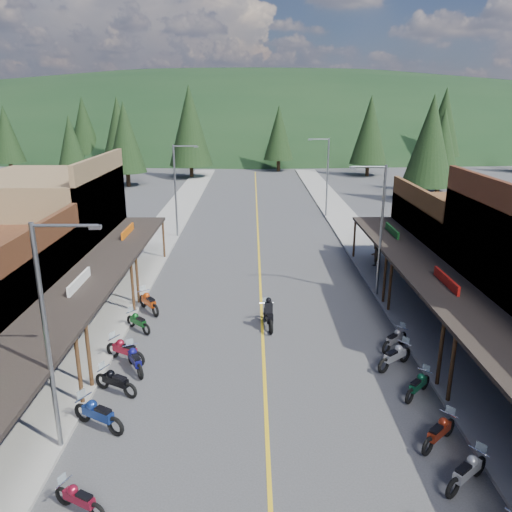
{
  "coord_description": "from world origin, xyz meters",
  "views": [
    {
      "loc": [
        -0.51,
        -20.48,
        11.41
      ],
      "look_at": [
        -0.31,
        6.73,
        3.0
      ],
      "focal_mm": 35.0,
      "sensor_mm": 36.0,
      "label": 1
    }
  ],
  "objects_px": {
    "pine_10": "(125,137)",
    "bike_east_7": "(395,355)",
    "streetlight_1": "(177,187)",
    "pine_3": "(279,133)",
    "pine_7": "(84,125)",
    "streetlight_2": "(379,226)",
    "pine_5": "(444,122)",
    "pine_2": "(190,126)",
    "pedestrian_east_b": "(375,254)",
    "bike_west_7": "(135,359)",
    "pine_11": "(430,141)",
    "bike_east_4": "(467,470)",
    "pine_8": "(72,150)",
    "shop_west_3": "(50,228)",
    "bike_west_9": "(138,321)",
    "pine_0": "(6,134)",
    "bike_east_8": "(395,338)",
    "pine_1": "(118,127)",
    "bike_east_5": "(439,431)",
    "pine_4": "(370,130)",
    "streetlight_0": "(50,331)",
    "bike_west_10": "(149,301)",
    "pine_9": "(442,143)",
    "rider_on_bike": "(268,315)",
    "bike_west_4": "(79,498)",
    "streetlight_3": "(326,174)",
    "bike_east_6": "(418,384)",
    "bike_west_8": "(125,349)",
    "shop_east_3": "(467,242)",
    "bike_west_6": "(115,380)",
    "bike_west_5": "(98,413)"
  },
  "relations": [
    {
      "from": "streetlight_2",
      "to": "bike_east_6",
      "type": "xyz_separation_m",
      "value": [
        -0.8,
        -10.89,
        -3.9
      ]
    },
    {
      "from": "pine_10",
      "to": "pedestrian_east_b",
      "type": "xyz_separation_m",
      "value": [
        26.29,
        -36.36,
        -5.82
      ]
    },
    {
      "from": "pine_0",
      "to": "bike_east_5",
      "type": "bearing_deg",
      "value": -55.94
    },
    {
      "from": "pine_0",
      "to": "pedestrian_east_b",
      "type": "distance_m",
      "value": 68.57
    },
    {
      "from": "pine_8",
      "to": "bike_east_7",
      "type": "xyz_separation_m",
      "value": [
        27.84,
        -40.6,
        -5.36
      ]
    },
    {
      "from": "pine_3",
      "to": "streetlight_0",
      "type": "bearing_deg",
      "value": -98.65
    },
    {
      "from": "bike_west_5",
      "to": "bike_west_10",
      "type": "distance_m",
      "value": 10.6
    },
    {
      "from": "bike_west_6",
      "to": "bike_west_8",
      "type": "bearing_deg",
      "value": 34.09
    },
    {
      "from": "pine_1",
      "to": "bike_west_9",
      "type": "xyz_separation_m",
      "value": [
        17.55,
        -66.75,
        -6.68
      ]
    },
    {
      "from": "pine_5",
      "to": "pine_8",
      "type": "relative_size",
      "value": 1.4
    },
    {
      "from": "streetlight_3",
      "to": "bike_east_6",
      "type": "distance_m",
      "value": 33.13
    },
    {
      "from": "pine_0",
      "to": "pine_11",
      "type": "xyz_separation_m",
      "value": [
        60.0,
        -24.0,
        0.7
      ]
    },
    {
      "from": "streetlight_1",
      "to": "pine_4",
      "type": "bearing_deg",
      "value": 56.71
    },
    {
      "from": "streetlight_0",
      "to": "pine_0",
      "type": "xyz_separation_m",
      "value": [
        -33.05,
        68.0,
        2.02
      ]
    },
    {
      "from": "pine_7",
      "to": "bike_west_10",
      "type": "xyz_separation_m",
      "value": [
        25.62,
        -70.3,
        -6.58
      ]
    },
    {
      "from": "streetlight_1",
      "to": "bike_west_4",
      "type": "distance_m",
      "value": 31.09
    },
    {
      "from": "pine_9",
      "to": "bike_east_7",
      "type": "bearing_deg",
      "value": -111.71
    },
    {
      "from": "pine_8",
      "to": "bike_west_4",
      "type": "distance_m",
      "value": 51.8
    },
    {
      "from": "streetlight_3",
      "to": "pine_2",
      "type": "relative_size",
      "value": 0.57
    },
    {
      "from": "pine_2",
      "to": "bike_east_8",
      "type": "xyz_separation_m",
      "value": [
        16.33,
        -56.83,
        -7.42
      ]
    },
    {
      "from": "pine_8",
      "to": "bike_west_10",
      "type": "relative_size",
      "value": 4.33
    },
    {
      "from": "streetlight_2",
      "to": "bike_west_10",
      "type": "bearing_deg",
      "value": -170.2
    },
    {
      "from": "bike_west_4",
      "to": "pine_9",
      "type": "bearing_deg",
      "value": -1.58
    },
    {
      "from": "pine_2",
      "to": "bike_west_7",
      "type": "relative_size",
      "value": 6.55
    },
    {
      "from": "bike_east_5",
      "to": "pine_10",
      "type": "bearing_deg",
      "value": 160.64
    },
    {
      "from": "pine_4",
      "to": "pine_3",
      "type": "bearing_deg",
      "value": 156.8
    },
    {
      "from": "bike_east_7",
      "to": "pine_7",
      "type": "bearing_deg",
      "value": 168.28
    },
    {
      "from": "pine_5",
      "to": "pedestrian_east_b",
      "type": "xyz_separation_m",
      "value": [
        -25.71,
        -58.36,
        -7.03
      ]
    },
    {
      "from": "pine_2",
      "to": "rider_on_bike",
      "type": "bearing_deg",
      "value": -79.24
    },
    {
      "from": "bike_west_7",
      "to": "pine_7",
      "type": "bearing_deg",
      "value": 80.59
    },
    {
      "from": "shop_west_3",
      "to": "pine_10",
      "type": "bearing_deg",
      "value": 96.22
    },
    {
      "from": "pine_0",
      "to": "bike_east_8",
      "type": "bearing_deg",
      "value": -52.71
    },
    {
      "from": "bike_west_5",
      "to": "bike_east_7",
      "type": "xyz_separation_m",
      "value": [
        11.96,
        4.3,
        -0.04
      ]
    },
    {
      "from": "bike_west_8",
      "to": "bike_west_10",
      "type": "bearing_deg",
      "value": 31.13
    },
    {
      "from": "shop_east_3",
      "to": "bike_east_6",
      "type": "xyz_separation_m",
      "value": [
        -7.6,
        -14.19,
        -1.97
      ]
    },
    {
      "from": "pine_0",
      "to": "bike_west_5",
      "type": "bearing_deg",
      "value": -63.14
    },
    {
      "from": "pine_11",
      "to": "bike_east_4",
      "type": "height_order",
      "value": "pine_11"
    },
    {
      "from": "pine_9",
      "to": "bike_east_7",
      "type": "height_order",
      "value": "pine_9"
    },
    {
      "from": "streetlight_0",
      "to": "pine_11",
      "type": "height_order",
      "value": "pine_11"
    },
    {
      "from": "pine_7",
      "to": "pine_10",
      "type": "relative_size",
      "value": 1.08
    },
    {
      "from": "pine_10",
      "to": "bike_east_7",
      "type": "relative_size",
      "value": 5.33
    },
    {
      "from": "streetlight_2",
      "to": "pine_5",
      "type": "distance_m",
      "value": 69.57
    },
    {
      "from": "shop_west_3",
      "to": "bike_west_9",
      "type": "distance_m",
      "value": 11.29
    },
    {
      "from": "pine_7",
      "to": "bike_east_7",
      "type": "bearing_deg",
      "value": -63.71
    },
    {
      "from": "pine_0",
      "to": "pine_9",
      "type": "xyz_separation_m",
      "value": [
        64.0,
        -17.0,
        -0.1
      ]
    },
    {
      "from": "bike_west_7",
      "to": "bike_west_8",
      "type": "distance_m",
      "value": 1.06
    },
    {
      "from": "shop_west_3",
      "to": "bike_west_9",
      "type": "bearing_deg",
      "value": -47.67
    },
    {
      "from": "streetlight_1",
      "to": "pine_3",
      "type": "xyz_separation_m",
      "value": [
        10.95,
        44.0,
        2.02
      ]
    },
    {
      "from": "pine_2",
      "to": "pedestrian_east_b",
      "type": "height_order",
      "value": "pine_2"
    },
    {
      "from": "pine_5",
      "to": "pine_8",
      "type": "height_order",
      "value": "pine_5"
    }
  ]
}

